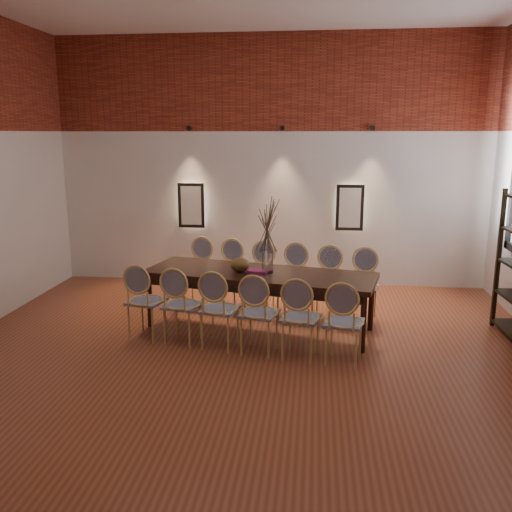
# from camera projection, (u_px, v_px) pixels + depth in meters

# --- Properties ---
(floor) EXTENTS (7.00, 7.00, 0.02)m
(floor) POSITION_uv_depth(u_px,v_px,m) (242.00, 370.00, 5.81)
(floor) COLOR brown
(floor) RESTS_ON ground
(wall_back) EXTENTS (7.00, 0.10, 4.00)m
(wall_back) POSITION_uv_depth(u_px,v_px,m) (270.00, 163.00, 8.80)
(wall_back) COLOR silver
(wall_back) RESTS_ON ground
(wall_front) EXTENTS (7.00, 0.10, 4.00)m
(wall_front) POSITION_uv_depth(u_px,v_px,m) (104.00, 269.00, 1.92)
(wall_front) COLOR silver
(wall_front) RESTS_ON ground
(brick_band_back) EXTENTS (7.00, 0.02, 1.50)m
(brick_band_back) POSITION_uv_depth(u_px,v_px,m) (270.00, 82.00, 8.46)
(brick_band_back) COLOR maroon
(brick_band_back) RESTS_ON ground
(niche_left) EXTENTS (0.36, 0.06, 0.66)m
(niche_left) POSITION_uv_depth(u_px,v_px,m) (192.00, 205.00, 9.00)
(niche_left) COLOR #FFEAC6
(niche_left) RESTS_ON wall_back
(niche_right) EXTENTS (0.36, 0.06, 0.66)m
(niche_right) POSITION_uv_depth(u_px,v_px,m) (350.00, 208.00, 8.73)
(niche_right) COLOR #FFEAC6
(niche_right) RESTS_ON wall_back
(spot_fixture_left) EXTENTS (0.08, 0.10, 0.08)m
(spot_fixture_left) POSITION_uv_depth(u_px,v_px,m) (189.00, 128.00, 8.69)
(spot_fixture_left) COLOR black
(spot_fixture_left) RESTS_ON wall_back
(spot_fixture_mid) EXTENTS (0.08, 0.10, 0.08)m
(spot_fixture_mid) POSITION_uv_depth(u_px,v_px,m) (282.00, 128.00, 8.54)
(spot_fixture_mid) COLOR black
(spot_fixture_mid) RESTS_ON wall_back
(spot_fixture_right) EXTENTS (0.08, 0.10, 0.08)m
(spot_fixture_right) POSITION_uv_depth(u_px,v_px,m) (372.00, 128.00, 8.39)
(spot_fixture_right) COLOR black
(spot_fixture_right) RESTS_ON wall_back
(dining_table) EXTENTS (3.04, 1.53, 0.75)m
(dining_table) POSITION_uv_depth(u_px,v_px,m) (259.00, 300.00, 6.95)
(dining_table) COLOR black
(dining_table) RESTS_ON floor
(chair_near_a) EXTENTS (0.52, 0.52, 0.94)m
(chair_near_a) POSITION_uv_depth(u_px,v_px,m) (146.00, 301.00, 6.61)
(chair_near_a) COLOR #D5B66B
(chair_near_a) RESTS_ON floor
(chair_near_b) EXTENTS (0.52, 0.52, 0.94)m
(chair_near_b) POSITION_uv_depth(u_px,v_px,m) (182.00, 305.00, 6.46)
(chair_near_b) COLOR #D5B66B
(chair_near_b) RESTS_ON floor
(chair_near_c) EXTENTS (0.52, 0.52, 0.94)m
(chair_near_c) POSITION_uv_depth(u_px,v_px,m) (220.00, 309.00, 6.31)
(chair_near_c) COLOR #D5B66B
(chair_near_c) RESTS_ON floor
(chair_near_d) EXTENTS (0.52, 0.52, 0.94)m
(chair_near_d) POSITION_uv_depth(u_px,v_px,m) (259.00, 313.00, 6.16)
(chair_near_d) COLOR #D5B66B
(chair_near_d) RESTS_ON floor
(chair_near_e) EXTENTS (0.52, 0.52, 0.94)m
(chair_near_e) POSITION_uv_depth(u_px,v_px,m) (301.00, 318.00, 6.01)
(chair_near_e) COLOR #D5B66B
(chair_near_e) RESTS_ON floor
(chair_near_f) EXTENTS (0.52, 0.52, 0.94)m
(chair_near_f) POSITION_uv_depth(u_px,v_px,m) (344.00, 322.00, 5.86)
(chair_near_f) COLOR #D5B66B
(chair_near_f) RESTS_ON floor
(chair_far_a) EXTENTS (0.52, 0.52, 0.94)m
(chair_far_a) POSITION_uv_depth(u_px,v_px,m) (197.00, 272.00, 7.99)
(chair_far_a) COLOR #D5B66B
(chair_far_a) RESTS_ON floor
(chair_far_b) EXTENTS (0.52, 0.52, 0.94)m
(chair_far_b) POSITION_uv_depth(u_px,v_px,m) (228.00, 275.00, 7.84)
(chair_far_b) COLOR #D5B66B
(chair_far_b) RESTS_ON floor
(chair_far_c) EXTENTS (0.52, 0.52, 0.94)m
(chair_far_c) POSITION_uv_depth(u_px,v_px,m) (259.00, 277.00, 7.69)
(chair_far_c) COLOR #D5B66B
(chair_far_c) RESTS_ON floor
(chair_far_d) EXTENTS (0.52, 0.52, 0.94)m
(chair_far_d) POSITION_uv_depth(u_px,v_px,m) (292.00, 280.00, 7.54)
(chair_far_d) COLOR #D5B66B
(chair_far_d) RESTS_ON floor
(chair_far_e) EXTENTS (0.52, 0.52, 0.94)m
(chair_far_e) POSITION_uv_depth(u_px,v_px,m) (327.00, 283.00, 7.39)
(chair_far_e) COLOR #D5B66B
(chair_far_e) RESTS_ON floor
(chair_far_f) EXTENTS (0.52, 0.52, 0.94)m
(chair_far_f) POSITION_uv_depth(u_px,v_px,m) (363.00, 286.00, 7.24)
(chair_far_f) COLOR #D5B66B
(chair_far_f) RESTS_ON floor
(vase) EXTENTS (0.14, 0.14, 0.30)m
(vase) POSITION_uv_depth(u_px,v_px,m) (267.00, 261.00, 6.80)
(vase) COLOR silver
(vase) RESTS_ON dining_table
(dried_branches) EXTENTS (0.50, 0.50, 0.70)m
(dried_branches) POSITION_uv_depth(u_px,v_px,m) (268.00, 226.00, 6.70)
(dried_branches) COLOR #4B392B
(dried_branches) RESTS_ON vase
(bowl) EXTENTS (0.24, 0.24, 0.18)m
(bowl) POSITION_uv_depth(u_px,v_px,m) (240.00, 265.00, 6.87)
(bowl) COLOR brown
(bowl) RESTS_ON dining_table
(book) EXTENTS (0.29, 0.23, 0.03)m
(book) POSITION_uv_depth(u_px,v_px,m) (258.00, 271.00, 6.85)
(book) COLOR #851856
(book) RESTS_ON dining_table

